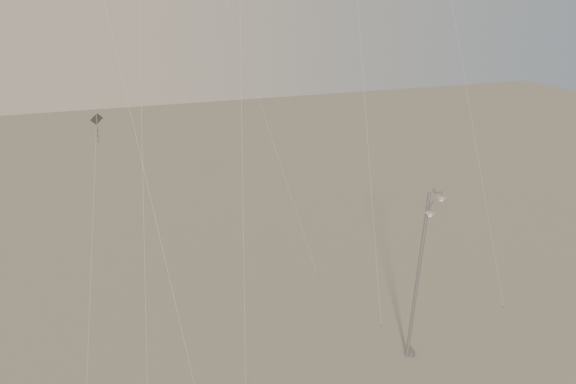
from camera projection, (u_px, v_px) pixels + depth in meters
name	position (u px, v px, depth m)	size (l,w,h in m)	color
street_lamp	(421.00, 272.00, 29.62)	(1.63, 0.98, 9.86)	gray
kite_3	(121.00, 71.00, 24.35)	(2.76, 8.92, 22.51)	maroon
kite_6	(95.00, 179.00, 29.60)	(2.59, 7.73, 13.06)	#272421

